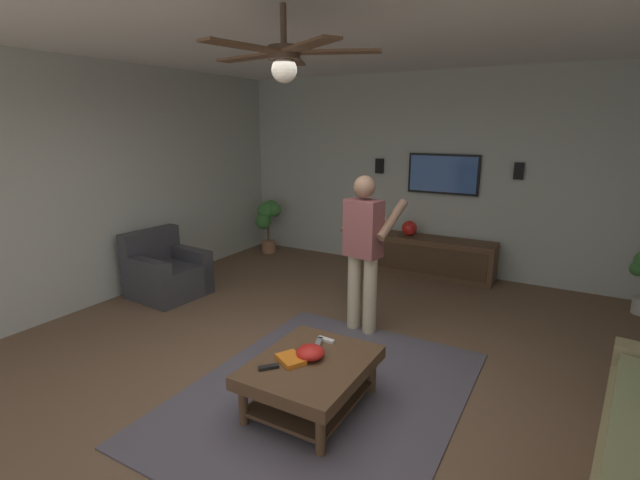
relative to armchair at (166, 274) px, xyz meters
name	(u,v)px	position (x,y,z in m)	size (l,w,h in m)	color
ground_plane	(297,387)	(-0.98, -2.59, -0.28)	(8.90, 8.90, 0.00)	brown
wall_back_tv	(435,174)	(2.78, -2.59, 1.15)	(0.10, 6.39, 2.85)	#B2B7AD
wall_side_far	(52,190)	(-0.98, 0.56, 1.15)	(7.62, 0.10, 2.85)	#B2B7AD
ceiling_slab	(291,6)	(-0.98, -2.59, 2.63)	(7.62, 6.39, 0.10)	white
area_rug	(324,394)	(-0.96, -2.84, -0.27)	(2.65, 2.06, 0.01)	#514C56
armchair	(166,274)	(0.00, 0.00, 0.00)	(0.86, 0.87, 0.82)	#38383D
coffee_table	(311,373)	(-1.16, -2.84, 0.02)	(1.00, 0.80, 0.40)	#513823
media_console	(433,257)	(2.45, -2.73, 0.00)	(0.45, 1.70, 0.55)	#513823
tv	(443,174)	(2.69, -2.73, 1.16)	(0.05, 1.00, 0.56)	black
person_standing	(364,245)	(0.30, -2.60, 0.65)	(0.60, 0.61, 1.64)	#C6B793
potted_plant_tall	(268,217)	(2.31, 0.07, 0.33)	(0.42, 0.39, 0.89)	#9E6B4C
bowl	(310,352)	(-1.13, -2.82, 0.17)	(0.22, 0.22, 0.10)	red
remote_white	(326,340)	(-0.83, -2.78, 0.13)	(0.15, 0.04, 0.02)	white
remote_black	(269,367)	(-1.42, -2.63, 0.13)	(0.15, 0.04, 0.02)	black
remote_grey	(319,342)	(-0.89, -2.75, 0.13)	(0.15, 0.04, 0.02)	slate
book	(291,359)	(-1.25, -2.71, 0.14)	(0.22, 0.16, 0.04)	orange
vase_round	(409,228)	(2.44, -2.36, 0.38)	(0.22, 0.22, 0.22)	red
wall_speaker_left	(519,171)	(2.70, -3.72, 1.25)	(0.06, 0.12, 0.22)	black
wall_speaker_right	(380,166)	(2.70, -1.75, 1.23)	(0.06, 0.12, 0.22)	black
ceiling_fan	(285,57)	(-1.32, -2.75, 2.25)	(1.17, 1.18, 0.46)	#4C3828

